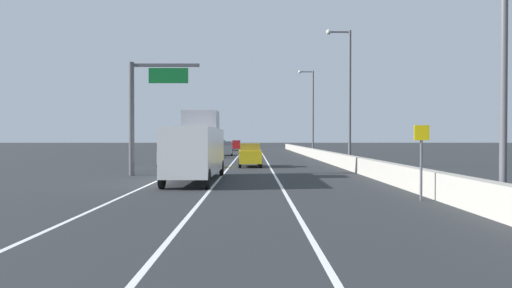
{
  "coord_description": "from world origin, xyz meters",
  "views": [
    {
      "loc": [
        0.06,
        -2.59,
        2.5
      ],
      "look_at": [
        0.38,
        48.17,
        1.8
      ],
      "focal_mm": 31.88,
      "sensor_mm": 36.0,
      "label": 1
    }
  ],
  "objects_px": {
    "speed_advisory_sign": "(421,156)",
    "lamp_post_right_second": "(347,89)",
    "car_white_1": "(198,150)",
    "car_red_3": "(236,145)",
    "car_yellow_4": "(250,155)",
    "lamp_post_right_near": "(497,16)",
    "car_silver_5": "(172,155)",
    "car_green_2": "(221,145)",
    "lamp_post_right_third": "(311,108)",
    "overhead_sign_gantry": "(143,104)",
    "box_truck": "(197,148)",
    "car_gray_0": "(226,148)"
  },
  "relations": [
    {
      "from": "speed_advisory_sign",
      "to": "box_truck",
      "type": "relative_size",
      "value": 0.32
    },
    {
      "from": "lamp_post_right_near",
      "to": "box_truck",
      "type": "relative_size",
      "value": 1.24
    },
    {
      "from": "speed_advisory_sign",
      "to": "overhead_sign_gantry",
      "type": "bearing_deg",
      "value": 139.06
    },
    {
      "from": "car_red_3",
      "to": "lamp_post_right_third",
      "type": "bearing_deg",
      "value": -68.51
    },
    {
      "from": "overhead_sign_gantry",
      "to": "lamp_post_right_near",
      "type": "xyz_separation_m",
      "value": [
        15.53,
        -14.85,
        1.87
      ]
    },
    {
      "from": "overhead_sign_gantry",
      "to": "box_truck",
      "type": "height_order",
      "value": "overhead_sign_gantry"
    },
    {
      "from": "car_red_3",
      "to": "car_yellow_4",
      "type": "bearing_deg",
      "value": -86.58
    },
    {
      "from": "car_red_3",
      "to": "box_truck",
      "type": "relative_size",
      "value": 0.49
    },
    {
      "from": "lamp_post_right_second",
      "to": "car_silver_5",
      "type": "relative_size",
      "value": 2.82
    },
    {
      "from": "car_green_2",
      "to": "car_yellow_4",
      "type": "distance_m",
      "value": 52.66
    },
    {
      "from": "lamp_post_right_near",
      "to": "car_red_3",
      "type": "distance_m",
      "value": 75.95
    },
    {
      "from": "car_green_2",
      "to": "lamp_post_right_second",
      "type": "bearing_deg",
      "value": -74.73
    },
    {
      "from": "speed_advisory_sign",
      "to": "car_white_1",
      "type": "distance_m",
      "value": 40.26
    },
    {
      "from": "overhead_sign_gantry",
      "to": "car_silver_5",
      "type": "distance_m",
      "value": 8.74
    },
    {
      "from": "car_silver_5",
      "to": "lamp_post_right_near",
      "type": "bearing_deg",
      "value": -56.62
    },
    {
      "from": "lamp_post_right_second",
      "to": "car_red_3",
      "type": "distance_m",
      "value": 53.21
    },
    {
      "from": "overhead_sign_gantry",
      "to": "car_green_2",
      "type": "xyz_separation_m",
      "value": [
        0.85,
        61.13,
        -3.71
      ]
    },
    {
      "from": "lamp_post_right_second",
      "to": "car_yellow_4",
      "type": "height_order",
      "value": "lamp_post_right_second"
    },
    {
      "from": "car_yellow_4",
      "to": "car_green_2",
      "type": "bearing_deg",
      "value": 96.75
    },
    {
      "from": "lamp_post_right_second",
      "to": "speed_advisory_sign",
      "type": "bearing_deg",
      "value": -93.56
    },
    {
      "from": "car_white_1",
      "to": "car_silver_5",
      "type": "relative_size",
      "value": 1.02
    },
    {
      "from": "lamp_post_right_second",
      "to": "overhead_sign_gantry",
      "type": "bearing_deg",
      "value": -151.43
    },
    {
      "from": "car_silver_5",
      "to": "box_truck",
      "type": "relative_size",
      "value": 0.44
    },
    {
      "from": "overhead_sign_gantry",
      "to": "car_white_1",
      "type": "xyz_separation_m",
      "value": [
        0.46,
        25.76,
        -3.8
      ]
    },
    {
      "from": "car_yellow_4",
      "to": "lamp_post_right_third",
      "type": "bearing_deg",
      "value": 70.15
    },
    {
      "from": "car_green_2",
      "to": "car_yellow_4",
      "type": "relative_size",
      "value": 1.16
    },
    {
      "from": "speed_advisory_sign",
      "to": "lamp_post_right_third",
      "type": "bearing_deg",
      "value": 88.41
    },
    {
      "from": "car_red_3",
      "to": "lamp_post_right_near",
      "type": "bearing_deg",
      "value": -81.23
    },
    {
      "from": "speed_advisory_sign",
      "to": "lamp_post_right_near",
      "type": "distance_m",
      "value": 5.75
    },
    {
      "from": "car_red_3",
      "to": "box_truck",
      "type": "bearing_deg",
      "value": -89.93
    },
    {
      "from": "overhead_sign_gantry",
      "to": "speed_advisory_sign",
      "type": "relative_size",
      "value": 2.5
    },
    {
      "from": "lamp_post_right_second",
      "to": "car_red_3",
      "type": "relative_size",
      "value": 2.55
    },
    {
      "from": "lamp_post_right_second",
      "to": "car_silver_5",
      "type": "bearing_deg",
      "value": -178.38
    },
    {
      "from": "speed_advisory_sign",
      "to": "car_green_2",
      "type": "xyz_separation_m",
      "value": [
        -13.15,
        73.27,
        -0.74
      ]
    },
    {
      "from": "car_white_1",
      "to": "car_gray_0",
      "type": "bearing_deg",
      "value": 68.31
    },
    {
      "from": "lamp_post_right_near",
      "to": "lamp_post_right_second",
      "type": "xyz_separation_m",
      "value": [
        -0.26,
        23.16,
        0.0
      ]
    },
    {
      "from": "lamp_post_right_near",
      "to": "lamp_post_right_second",
      "type": "relative_size",
      "value": 1.0
    },
    {
      "from": "lamp_post_right_near",
      "to": "car_white_1",
      "type": "xyz_separation_m",
      "value": [
        -15.06,
        40.61,
        -5.66
      ]
    },
    {
      "from": "car_gray_0",
      "to": "car_yellow_4",
      "type": "distance_m",
      "value": 24.89
    },
    {
      "from": "lamp_post_right_second",
      "to": "car_red_3",
      "type": "height_order",
      "value": "lamp_post_right_second"
    },
    {
      "from": "box_truck",
      "to": "speed_advisory_sign",
      "type": "bearing_deg",
      "value": -39.77
    },
    {
      "from": "speed_advisory_sign",
      "to": "lamp_post_right_second",
      "type": "height_order",
      "value": "lamp_post_right_second"
    },
    {
      "from": "car_gray_0",
      "to": "car_white_1",
      "type": "relative_size",
      "value": 1.03
    },
    {
      "from": "car_white_1",
      "to": "car_green_2",
      "type": "xyz_separation_m",
      "value": [
        0.39,
        35.37,
        0.09
      ]
    },
    {
      "from": "lamp_post_right_second",
      "to": "car_white_1",
      "type": "height_order",
      "value": "lamp_post_right_second"
    },
    {
      "from": "lamp_post_right_near",
      "to": "car_silver_5",
      "type": "relative_size",
      "value": 2.82
    },
    {
      "from": "car_white_1",
      "to": "car_yellow_4",
      "type": "height_order",
      "value": "car_yellow_4"
    },
    {
      "from": "car_silver_5",
      "to": "lamp_post_right_third",
      "type": "bearing_deg",
      "value": 58.12
    },
    {
      "from": "lamp_post_right_second",
      "to": "car_red_3",
      "type": "xyz_separation_m",
      "value": [
        -11.29,
        51.69,
        -5.6
      ]
    },
    {
      "from": "lamp_post_right_near",
      "to": "car_yellow_4",
      "type": "xyz_separation_m",
      "value": [
        -8.49,
        23.69,
        -5.59
      ]
    }
  ]
}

